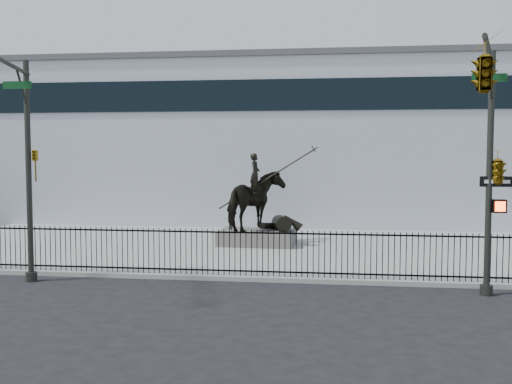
# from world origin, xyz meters

# --- Properties ---
(ground) EXTENTS (120.00, 120.00, 0.00)m
(ground) POSITION_xyz_m (0.00, 0.00, 0.00)
(ground) COLOR black
(ground) RESTS_ON ground
(plaza) EXTENTS (30.00, 12.00, 0.15)m
(plaza) POSITION_xyz_m (0.00, 7.00, 0.07)
(plaza) COLOR gray
(plaza) RESTS_ON ground
(building) EXTENTS (44.00, 14.00, 9.00)m
(building) POSITION_xyz_m (0.00, 20.00, 4.50)
(building) COLOR silver
(building) RESTS_ON ground
(picket_fence) EXTENTS (22.10, 0.10, 1.50)m
(picket_fence) POSITION_xyz_m (0.00, 1.25, 0.90)
(picket_fence) COLOR black
(picket_fence) RESTS_ON plaza
(statue_plinth) EXTENTS (3.29, 2.33, 0.60)m
(statue_plinth) POSITION_xyz_m (-0.67, 7.71, 0.45)
(statue_plinth) COLOR #57544F
(statue_plinth) RESTS_ON plaza
(equestrian_statue) EXTENTS (4.11, 2.62, 3.48)m
(equestrian_statue) POSITION_xyz_m (-0.61, 7.70, 2.01)
(equestrian_statue) COLOR black
(equestrian_statue) RESTS_ON statue_plinth
(traffic_signal_left) EXTENTS (1.52, 4.84, 7.00)m
(traffic_signal_left) POSITION_xyz_m (-6.75, -0.62, 4.03)
(traffic_signal_left) COLOR #282A24
(traffic_signal_left) RESTS_ON ground
(traffic_signal_right) EXTENTS (2.17, 6.86, 7.00)m
(traffic_signal_right) POSITION_xyz_m (6.47, -2.00, 4.85)
(traffic_signal_right) COLOR #282A24
(traffic_signal_right) RESTS_ON ground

